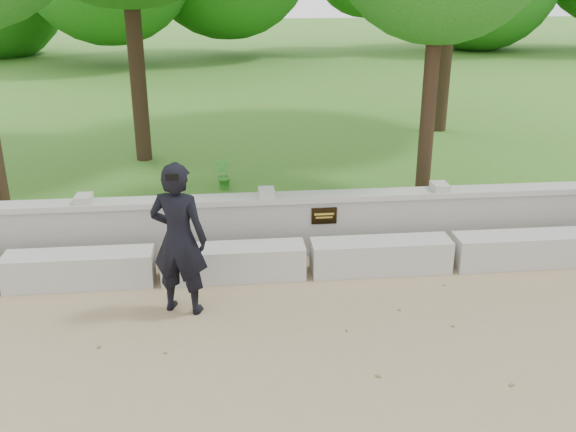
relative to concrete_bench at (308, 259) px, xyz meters
The scene contains 6 objects.
ground 1.91m from the concrete_bench, 90.00° to the right, with size 80.00×80.00×0.00m, color #8B7855.
lawn 12.10m from the concrete_bench, 90.00° to the left, with size 40.00×22.00×0.25m, color #39651C.
concrete_bench is the anchor object (origin of this frame).
parapet_wall 0.74m from the concrete_bench, 89.99° to the left, with size 12.50×0.35×0.90m.
man_main 1.96m from the concrete_bench, 153.65° to the right, with size 0.79×0.73×1.87m.
shrub_b 3.20m from the concrete_bench, 110.20° to the left, with size 0.29×0.23×0.53m, color #3A8E30.
Camera 1 is at (-1.08, -5.87, 3.87)m, focal length 40.00 mm.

